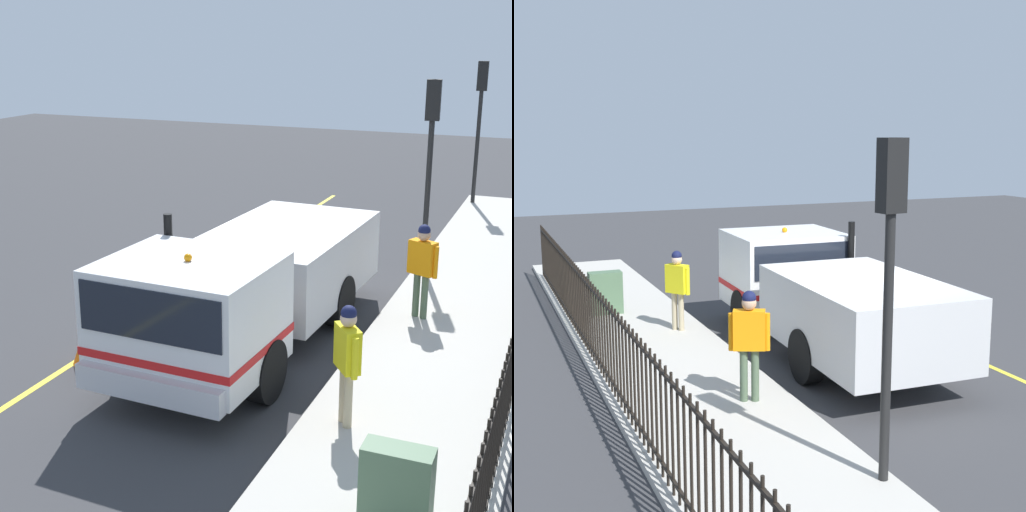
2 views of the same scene
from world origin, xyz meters
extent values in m
plane|color=#38383A|center=(0.00, 0.00, 0.00)|extent=(54.63, 54.63, 0.00)
cube|color=#B7B2A8|center=(3.06, 0.00, 0.06)|extent=(2.77, 24.83, 0.12)
cube|color=yellow|center=(-2.46, 0.00, 0.00)|extent=(0.12, 22.35, 0.01)
cube|color=white|center=(-0.14, -3.26, 1.29)|extent=(2.45, 2.22, 1.63)
cube|color=black|center=(-0.14, -3.26, 1.65)|extent=(2.26, 2.26, 0.72)
cube|color=silver|center=(-0.01, 0.35, 1.11)|extent=(2.52, 4.09, 1.27)
cube|color=silver|center=(-0.18, -4.41, 0.63)|extent=(2.26, 0.28, 0.36)
cube|color=red|center=(-0.14, -3.26, 0.94)|extent=(2.47, 2.24, 0.12)
cylinder|color=black|center=(0.94, -2.98, 0.48)|extent=(0.33, 0.97, 0.96)
cylinder|color=black|center=(-1.19, -2.90, 0.48)|extent=(0.33, 0.97, 0.96)
cylinder|color=black|center=(1.06, 0.31, 0.48)|extent=(0.33, 0.97, 0.96)
cylinder|color=black|center=(-1.08, 0.39, 0.48)|extent=(0.33, 0.97, 0.96)
sphere|color=orange|center=(-0.14, -3.26, 2.16)|extent=(0.12, 0.12, 0.12)
cylinder|color=black|center=(-1.13, -2.05, 1.46)|extent=(0.14, 0.14, 1.95)
cube|color=yellow|center=(2.28, -3.40, 1.23)|extent=(0.46, 0.52, 0.60)
sphere|color=beige|center=(2.28, -3.40, 1.65)|extent=(0.22, 0.22, 0.22)
sphere|color=#14193F|center=(2.28, -3.40, 1.73)|extent=(0.21, 0.21, 0.21)
cylinder|color=tan|center=(2.33, -3.47, 0.53)|extent=(0.12, 0.12, 0.81)
cylinder|color=tan|center=(2.23, -3.33, 0.53)|extent=(0.12, 0.12, 0.81)
cylinder|color=yellow|center=(2.45, -3.62, 1.20)|extent=(0.09, 0.09, 0.57)
cylinder|color=yellow|center=(2.12, -3.18, 1.20)|extent=(0.09, 0.09, 0.57)
cube|color=orange|center=(2.39, 1.01, 1.27)|extent=(0.55, 0.40, 0.62)
sphere|color=tan|center=(2.39, 1.01, 1.70)|extent=(0.23, 0.23, 0.23)
sphere|color=#14193F|center=(2.39, 1.01, 1.78)|extent=(0.22, 0.22, 0.22)
cylinder|color=#4C6047|center=(2.47, 0.97, 0.54)|extent=(0.12, 0.12, 0.84)
cylinder|color=#4C6047|center=(2.31, 1.04, 0.54)|extent=(0.12, 0.12, 0.84)
cylinder|color=orange|center=(2.65, 0.90, 1.24)|extent=(0.09, 0.09, 0.59)
cylinder|color=orange|center=(2.13, 1.12, 1.24)|extent=(0.09, 0.09, 0.59)
cylinder|color=black|center=(4.30, -10.55, 0.87)|extent=(0.04, 0.04, 1.50)
cylinder|color=black|center=(4.30, -10.31, 0.87)|extent=(0.04, 0.04, 1.50)
cylinder|color=black|center=(4.30, -10.06, 0.87)|extent=(0.04, 0.04, 1.50)
cylinder|color=black|center=(4.30, -9.82, 0.87)|extent=(0.04, 0.04, 1.50)
cylinder|color=black|center=(4.30, -9.57, 0.87)|extent=(0.04, 0.04, 1.50)
cylinder|color=black|center=(4.30, -9.33, 0.87)|extent=(0.04, 0.04, 1.50)
cylinder|color=black|center=(4.30, -9.08, 0.87)|extent=(0.04, 0.04, 1.50)
cylinder|color=black|center=(4.30, -8.83, 0.87)|extent=(0.04, 0.04, 1.50)
cylinder|color=black|center=(4.30, -8.59, 0.87)|extent=(0.04, 0.04, 1.50)
cylinder|color=black|center=(4.30, -8.34, 0.87)|extent=(0.04, 0.04, 1.50)
cylinder|color=black|center=(4.30, -8.10, 0.87)|extent=(0.04, 0.04, 1.50)
cylinder|color=black|center=(4.30, -7.85, 0.87)|extent=(0.04, 0.04, 1.50)
cylinder|color=black|center=(4.30, -7.61, 0.87)|extent=(0.04, 0.04, 1.50)
cylinder|color=black|center=(4.30, -7.36, 0.87)|extent=(0.04, 0.04, 1.50)
cylinder|color=black|center=(4.30, -7.12, 0.87)|extent=(0.04, 0.04, 1.50)
cylinder|color=black|center=(4.30, -6.87, 0.87)|extent=(0.04, 0.04, 1.50)
cylinder|color=black|center=(4.30, -6.63, 0.87)|extent=(0.04, 0.04, 1.50)
cylinder|color=black|center=(4.30, -6.38, 0.87)|extent=(0.04, 0.04, 1.50)
cylinder|color=black|center=(4.30, -6.14, 0.87)|extent=(0.04, 0.04, 1.50)
cylinder|color=black|center=(4.30, -5.89, 0.87)|extent=(0.04, 0.04, 1.50)
cylinder|color=black|center=(4.30, -5.64, 0.87)|extent=(0.04, 0.04, 1.50)
cylinder|color=black|center=(4.30, -5.40, 0.87)|extent=(0.04, 0.04, 1.50)
cylinder|color=black|center=(4.30, -5.15, 0.87)|extent=(0.04, 0.04, 1.50)
cylinder|color=black|center=(4.30, -4.91, 0.87)|extent=(0.04, 0.04, 1.50)
cylinder|color=black|center=(4.30, -4.66, 0.87)|extent=(0.04, 0.04, 1.50)
cylinder|color=black|center=(4.30, -4.42, 0.87)|extent=(0.04, 0.04, 1.50)
cylinder|color=black|center=(4.30, -4.17, 0.87)|extent=(0.04, 0.04, 1.50)
cylinder|color=black|center=(4.30, -3.93, 0.87)|extent=(0.04, 0.04, 1.50)
cylinder|color=black|center=(4.30, -3.68, 0.87)|extent=(0.04, 0.04, 1.50)
cylinder|color=black|center=(4.30, -3.44, 0.87)|extent=(0.04, 0.04, 1.50)
cylinder|color=black|center=(4.30, -3.19, 0.87)|extent=(0.04, 0.04, 1.50)
cylinder|color=black|center=(4.30, -2.94, 0.87)|extent=(0.04, 0.04, 1.50)
cylinder|color=black|center=(4.30, -2.70, 0.87)|extent=(0.04, 0.04, 1.50)
cylinder|color=black|center=(4.30, -2.45, 0.87)|extent=(0.04, 0.04, 1.50)
cylinder|color=black|center=(4.30, -2.21, 0.87)|extent=(0.04, 0.04, 1.50)
cylinder|color=black|center=(4.30, -1.96, 0.87)|extent=(0.04, 0.04, 1.50)
cylinder|color=black|center=(4.30, -1.72, 0.87)|extent=(0.04, 0.04, 1.50)
cylinder|color=black|center=(4.30, -1.47, 0.87)|extent=(0.04, 0.04, 1.50)
cylinder|color=black|center=(4.30, -1.23, 0.87)|extent=(0.04, 0.04, 1.50)
cylinder|color=black|center=(4.30, -0.98, 0.87)|extent=(0.04, 0.04, 1.50)
cylinder|color=black|center=(4.30, -0.74, 0.87)|extent=(0.04, 0.04, 1.50)
cylinder|color=black|center=(4.30, -0.49, 0.87)|extent=(0.04, 0.04, 1.50)
cylinder|color=black|center=(4.30, -0.25, 0.87)|extent=(0.04, 0.04, 1.50)
cylinder|color=black|center=(4.30, 0.00, 0.87)|extent=(0.04, 0.04, 1.50)
cylinder|color=black|center=(4.30, 0.25, 0.87)|extent=(0.04, 0.04, 1.50)
cylinder|color=black|center=(4.30, 0.49, 0.87)|extent=(0.04, 0.04, 1.50)
cylinder|color=black|center=(4.30, 0.74, 0.87)|extent=(0.04, 0.04, 1.50)
cylinder|color=black|center=(4.30, 0.98, 0.87)|extent=(0.04, 0.04, 1.50)
cylinder|color=black|center=(4.30, 1.23, 0.87)|extent=(0.04, 0.04, 1.50)
cylinder|color=black|center=(4.30, 1.47, 0.87)|extent=(0.04, 0.04, 1.50)
cylinder|color=black|center=(4.30, 1.72, 0.87)|extent=(0.04, 0.04, 1.50)
cylinder|color=black|center=(4.30, 1.96, 0.87)|extent=(0.04, 0.04, 1.50)
cylinder|color=black|center=(4.30, 2.21, 0.87)|extent=(0.04, 0.04, 1.50)
cylinder|color=black|center=(4.30, 2.45, 0.87)|extent=(0.04, 0.04, 1.50)
cylinder|color=black|center=(4.30, 2.70, 0.87)|extent=(0.04, 0.04, 1.50)
cylinder|color=black|center=(4.30, 2.94, 0.87)|extent=(0.04, 0.04, 1.50)
cylinder|color=black|center=(4.30, 3.19, 0.87)|extent=(0.04, 0.04, 1.50)
cylinder|color=black|center=(4.30, 3.44, 0.87)|extent=(0.04, 0.04, 1.50)
cylinder|color=black|center=(4.30, 3.68, 0.87)|extent=(0.04, 0.04, 1.50)
cylinder|color=black|center=(4.30, 3.93, 0.87)|extent=(0.04, 0.04, 1.50)
cylinder|color=black|center=(4.30, 4.17, 0.87)|extent=(0.04, 0.04, 1.50)
cylinder|color=black|center=(4.30, 4.42, 0.87)|extent=(0.04, 0.04, 1.50)
cylinder|color=black|center=(4.30, 4.66, 0.87)|extent=(0.04, 0.04, 1.50)
cylinder|color=black|center=(4.30, 4.91, 0.87)|extent=(0.04, 0.04, 1.50)
cylinder|color=black|center=(4.30, 5.15, 0.87)|extent=(0.04, 0.04, 1.50)
cube|color=black|center=(4.30, 0.00, 1.50)|extent=(0.04, 21.11, 0.04)
cube|color=black|center=(4.30, 0.00, 0.30)|extent=(0.04, 21.11, 0.04)
cylinder|color=black|center=(1.85, 4.07, 2.18)|extent=(0.12, 0.12, 4.12)
cube|color=black|center=(1.85, 4.07, 3.81)|extent=(0.32, 0.24, 0.85)
sphere|color=red|center=(1.85, 4.07, 4.07)|extent=(0.16, 0.16, 0.16)
sphere|color=yellow|center=(1.85, 4.07, 3.81)|extent=(0.16, 0.16, 0.16)
sphere|color=green|center=(1.85, 4.07, 3.56)|extent=(0.16, 0.16, 0.16)
cube|color=#4C6B4C|center=(3.43, -5.41, 0.61)|extent=(0.75, 0.36, 0.98)
cone|color=orange|center=(-2.23, -2.89, 0.36)|extent=(0.51, 0.51, 0.73)
camera|label=1|loc=(4.84, -12.51, 5.30)|focal=54.15mm
camera|label=2|loc=(6.34, 11.05, 4.32)|focal=50.64mm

